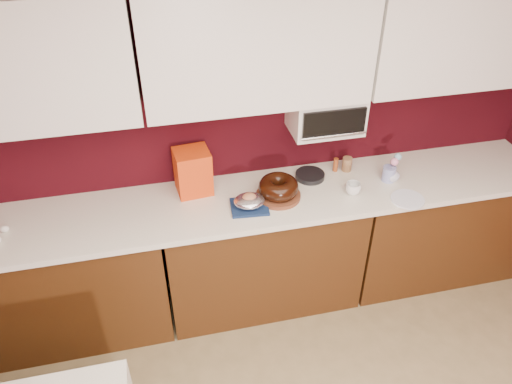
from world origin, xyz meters
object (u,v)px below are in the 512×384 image
object	(u,v)px
bundt_cake	(278,187)
foil_ham_nest	(249,201)
toaster_oven	(325,112)
coffee_mug	(353,187)
blue_jar	(389,174)
flower_vase	(392,173)
pandoro_box	(193,172)

from	to	relation	value
bundt_cake	foil_ham_nest	xyz separation A→B (m)	(-0.21, -0.07, -0.02)
toaster_oven	coffee_mug	size ratio (longest dim) A/B	4.65
blue_jar	flower_vase	distance (m)	0.03
foil_ham_nest	pandoro_box	size ratio (longest dim) A/B	0.66
bundt_cake	coffee_mug	xyz separation A→B (m)	(0.48, -0.07, -0.03)
toaster_oven	blue_jar	bearing A→B (deg)	-21.76
pandoro_box	foil_ham_nest	bearing A→B (deg)	-46.00
toaster_oven	bundt_cake	bearing A→B (deg)	-151.41
blue_jar	flower_vase	size ratio (longest dim) A/B	0.86
foil_ham_nest	coffee_mug	bearing A→B (deg)	-0.12
bundt_cake	coffee_mug	distance (m)	0.49
pandoro_box	coffee_mug	world-z (taller)	pandoro_box
toaster_oven	foil_ham_nest	distance (m)	0.74
coffee_mug	flower_vase	world-z (taller)	flower_vase
bundt_cake	blue_jar	xyz separation A→B (m)	(0.77, 0.02, -0.03)
foil_ham_nest	blue_jar	bearing A→B (deg)	5.21
bundt_cake	blue_jar	size ratio (longest dim) A/B	2.46
pandoro_box	flower_vase	world-z (taller)	pandoro_box
foil_ham_nest	pandoro_box	world-z (taller)	pandoro_box
coffee_mug	toaster_oven	bearing A→B (deg)	117.30
toaster_oven	foil_ham_nest	xyz separation A→B (m)	(-0.56, -0.26, -0.42)
foil_ham_nest	blue_jar	xyz separation A→B (m)	(0.98, 0.09, -0.00)
blue_jar	coffee_mug	bearing A→B (deg)	-162.65
toaster_oven	blue_jar	size ratio (longest dim) A/B	4.31
coffee_mug	blue_jar	world-z (taller)	blue_jar
foil_ham_nest	flower_vase	bearing A→B (deg)	4.80
bundt_cake	pandoro_box	bearing A→B (deg)	159.26
blue_jar	flower_vase	xyz separation A→B (m)	(0.02, -0.01, 0.01)
bundt_cake	flower_vase	size ratio (longest dim) A/B	2.11
foil_ham_nest	coffee_mug	distance (m)	0.69
bundt_cake	toaster_oven	bearing A→B (deg)	28.59
blue_jar	flower_vase	bearing A→B (deg)	-12.51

